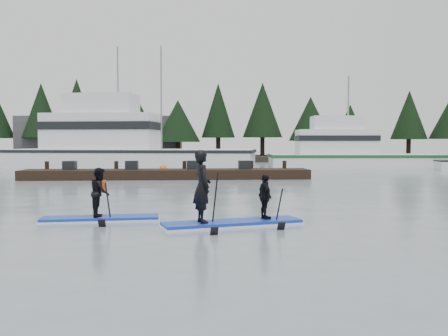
{
  "coord_description": "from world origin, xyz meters",
  "views": [
    {
      "loc": [
        -0.05,
        -13.6,
        2.13
      ],
      "look_at": [
        0.0,
        6.0,
        1.1
      ],
      "focal_mm": 40.0,
      "sensor_mm": 36.0,
      "label": 1
    }
  ],
  "objects_px": {
    "floating_dock": "(167,174)",
    "paddleboard_solo": "(100,202)",
    "fishing_boat_medium": "(351,160)",
    "paddleboard_duo": "(226,201)",
    "fishing_boat_large": "(123,157)"
  },
  "relations": [
    {
      "from": "floating_dock",
      "to": "paddleboard_solo",
      "type": "height_order",
      "value": "paddleboard_solo"
    },
    {
      "from": "fishing_boat_medium",
      "to": "paddleboard_duo",
      "type": "bearing_deg",
      "value": -110.19
    },
    {
      "from": "fishing_boat_medium",
      "to": "paddleboard_solo",
      "type": "distance_m",
      "value": 31.17
    },
    {
      "from": "fishing_boat_large",
      "to": "fishing_boat_medium",
      "type": "bearing_deg",
      "value": 4.92
    },
    {
      "from": "floating_dock",
      "to": "fishing_boat_medium",
      "type": "bearing_deg",
      "value": 38.54
    },
    {
      "from": "paddleboard_duo",
      "to": "floating_dock",
      "type": "bearing_deg",
      "value": 82.61
    },
    {
      "from": "fishing_boat_large",
      "to": "floating_dock",
      "type": "xyz_separation_m",
      "value": [
        5.19,
        -13.31,
        -0.61
      ]
    },
    {
      "from": "floating_dock",
      "to": "paddleboard_solo",
      "type": "distance_m",
      "value": 15.31
    },
    {
      "from": "fishing_boat_medium",
      "to": "floating_dock",
      "type": "relative_size",
      "value": 0.87
    },
    {
      "from": "fishing_boat_large",
      "to": "fishing_boat_medium",
      "type": "distance_m",
      "value": 19.07
    },
    {
      "from": "fishing_boat_medium",
      "to": "floating_dock",
      "type": "xyz_separation_m",
      "value": [
        -13.87,
        -12.57,
        -0.33
      ]
    },
    {
      "from": "fishing_boat_large",
      "to": "paddleboard_solo",
      "type": "bearing_deg",
      "value": -72.72
    },
    {
      "from": "fishing_boat_medium",
      "to": "paddleboard_solo",
      "type": "bearing_deg",
      "value": -116.58
    },
    {
      "from": "paddleboard_duo",
      "to": "fishing_boat_large",
      "type": "bearing_deg",
      "value": 87.15
    },
    {
      "from": "fishing_boat_medium",
      "to": "floating_dock",
      "type": "distance_m",
      "value": 18.72
    }
  ]
}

